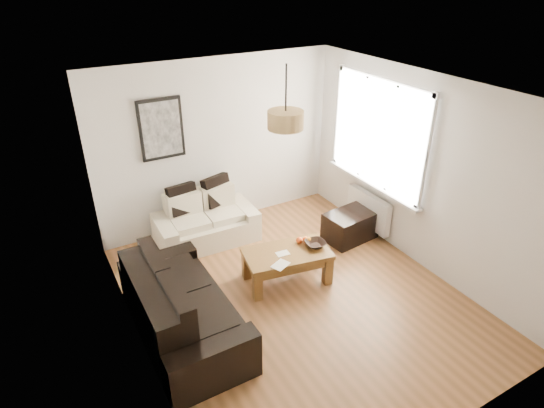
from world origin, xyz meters
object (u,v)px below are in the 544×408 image
ottoman (350,226)px  loveseat_cream (206,219)px  coffee_table (287,266)px  sofa_leather (182,304)px

ottoman → loveseat_cream: bearing=151.9°
coffee_table → ottoman: bearing=16.8°
loveseat_cream → ottoman: bearing=-26.5°
loveseat_cream → coffee_table: size_ratio=1.33×
sofa_leather → coffee_table: (1.51, 0.26, -0.19)m
coffee_table → ottoman: coffee_table is taller
loveseat_cream → sofa_leather: 1.95m
sofa_leather → ottoman: bearing=-77.1°
coffee_table → sofa_leather: bearing=-170.3°
sofa_leather → ottoman: (2.88, 0.67, -0.20)m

